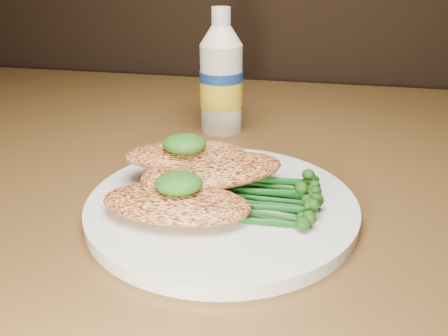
# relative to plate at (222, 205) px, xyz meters

# --- Properties ---
(plate) EXTENTS (0.28, 0.28, 0.01)m
(plate) POSITION_rel_plate_xyz_m (0.00, 0.00, 0.00)
(plate) COLOR silver
(plate) RESTS_ON dining_table
(chicken_front) EXTENTS (0.15, 0.08, 0.02)m
(chicken_front) POSITION_rel_plate_xyz_m (-0.04, -0.04, 0.02)
(chicken_front) COLOR #FB9A4F
(chicken_front) RESTS_ON plate
(chicken_mid) EXTENTS (0.18, 0.15, 0.02)m
(chicken_mid) POSITION_rel_plate_xyz_m (-0.01, 0.02, 0.03)
(chicken_mid) COLOR #FB9A4F
(chicken_mid) RESTS_ON plate
(chicken_back) EXTENTS (0.15, 0.11, 0.02)m
(chicken_back) POSITION_rel_plate_xyz_m (-0.05, 0.05, 0.03)
(chicken_back) COLOR #FB9A4F
(chicken_back) RESTS_ON plate
(pesto_front) EXTENTS (0.05, 0.05, 0.02)m
(pesto_front) POSITION_rel_plate_xyz_m (-0.04, -0.03, 0.04)
(pesto_front) COLOR black
(pesto_front) RESTS_ON chicken_front
(pesto_back) EXTENTS (0.06, 0.05, 0.02)m
(pesto_back) POSITION_rel_plate_xyz_m (-0.05, 0.04, 0.05)
(pesto_back) COLOR black
(pesto_back) RESTS_ON chicken_back
(broccolini_bundle) EXTENTS (0.14, 0.10, 0.02)m
(broccolini_bundle) POSITION_rel_plate_xyz_m (0.04, 0.00, 0.02)
(broccolini_bundle) COLOR #104A14
(broccolini_bundle) RESTS_ON plate
(mayo_bottle) EXTENTS (0.08, 0.08, 0.18)m
(mayo_bottle) POSITION_rel_plate_xyz_m (-0.05, 0.24, 0.08)
(mayo_bottle) COLOR beige
(mayo_bottle) RESTS_ON dining_table
(pepper_grinder) EXTENTS (0.06, 0.06, 0.11)m
(pepper_grinder) POSITION_rel_plate_xyz_m (-0.07, 0.30, 0.05)
(pepper_grinder) COLOR black
(pepper_grinder) RESTS_ON dining_table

